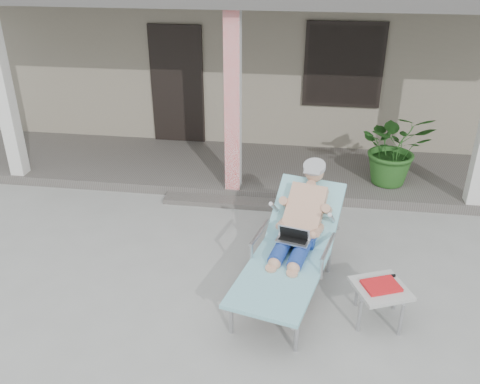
# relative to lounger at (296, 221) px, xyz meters

# --- Properties ---
(ground) EXTENTS (60.00, 60.00, 0.00)m
(ground) POSITION_rel_lounger_xyz_m (-1.02, -0.04, -0.83)
(ground) COLOR #9E9E99
(ground) RESTS_ON ground
(house) EXTENTS (10.40, 5.40, 3.30)m
(house) POSITION_rel_lounger_xyz_m (-1.02, 6.46, 0.84)
(house) COLOR gray
(house) RESTS_ON ground
(porch_deck) EXTENTS (10.00, 2.00, 0.15)m
(porch_deck) POSITION_rel_lounger_xyz_m (-1.02, 2.96, -0.75)
(porch_deck) COLOR #605B56
(porch_deck) RESTS_ON ground
(porch_step) EXTENTS (2.00, 0.30, 0.07)m
(porch_step) POSITION_rel_lounger_xyz_m (-1.02, 1.81, -0.79)
(porch_step) COLOR #605B56
(porch_step) RESTS_ON ground
(lounger) EXTENTS (1.22, 2.14, 1.34)m
(lounger) POSITION_rel_lounger_xyz_m (0.00, 0.00, 0.00)
(lounger) COLOR #B7B7BC
(lounger) RESTS_ON ground
(side_table) EXTENTS (0.66, 0.66, 0.45)m
(side_table) POSITION_rel_lounger_xyz_m (0.90, -0.50, -0.45)
(side_table) COLOR #B3B3AE
(side_table) RESTS_ON ground
(potted_palm) EXTENTS (1.09, 0.96, 1.17)m
(potted_palm) POSITION_rel_lounger_xyz_m (1.38, 2.61, -0.09)
(potted_palm) COLOR #26591E
(potted_palm) RESTS_ON porch_deck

